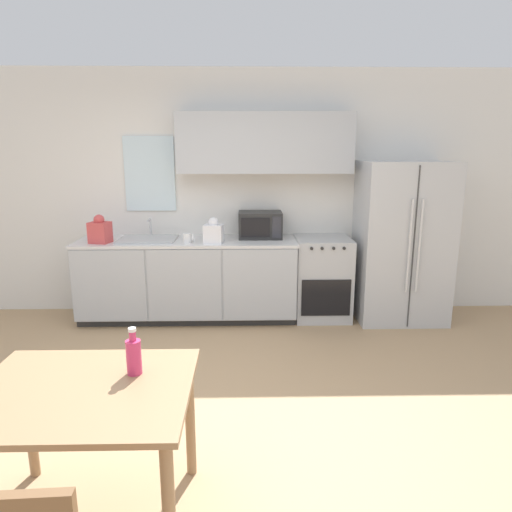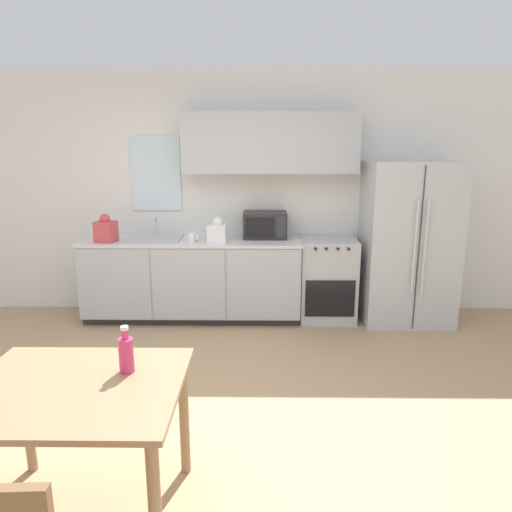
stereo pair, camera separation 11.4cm
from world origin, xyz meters
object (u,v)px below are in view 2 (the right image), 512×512
microwave (265,225)px  coffee_mug (192,238)px  dining_table (76,406)px  oven_range (327,278)px  refrigerator (408,243)px  drink_bottle (126,354)px

microwave → coffee_mug: 0.82m
dining_table → oven_range: bearing=60.8°
refrigerator → coffee_mug: 2.30m
oven_range → coffee_mug: coffee_mug is taller
microwave → dining_table: microwave is taller
dining_table → coffee_mug: bearing=86.4°
oven_range → dining_table: oven_range is taller
coffee_mug → drink_bottle: drink_bottle is taller
coffee_mug → dining_table: coffee_mug is taller
dining_table → drink_bottle: bearing=32.8°
microwave → dining_table: bearing=-107.3°
microwave → dining_table: 3.16m
oven_range → microwave: bearing=172.1°
oven_range → dining_table: size_ratio=0.88×
oven_range → microwave: (-0.68, 0.09, 0.58)m
oven_range → microwave: microwave is taller
oven_range → microwave: 0.90m
refrigerator → microwave: refrigerator is taller
microwave → coffee_mug: microwave is taller
oven_range → refrigerator: 0.95m
refrigerator → coffee_mug: refrigerator is taller
coffee_mug → drink_bottle: bearing=-88.9°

